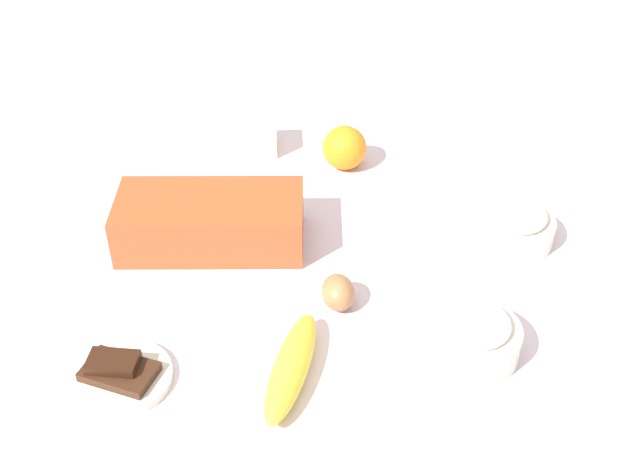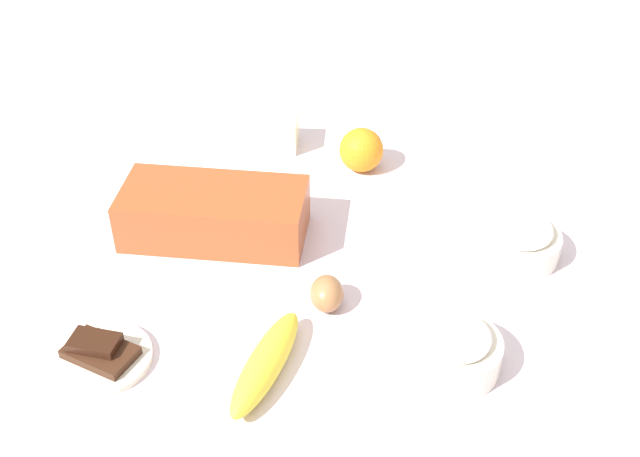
# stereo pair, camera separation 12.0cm
# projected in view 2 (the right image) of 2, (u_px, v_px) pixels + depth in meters

# --- Properties ---
(ground_plane) EXTENTS (2.40, 2.40, 0.02)m
(ground_plane) POSITION_uv_depth(u_px,v_px,m) (320.00, 254.00, 1.23)
(ground_plane) COLOR silver
(loaf_pan) EXTENTS (0.29, 0.16, 0.08)m
(loaf_pan) POSITION_uv_depth(u_px,v_px,m) (215.00, 211.00, 1.23)
(loaf_pan) COLOR #9E4723
(loaf_pan) RESTS_ON ground_plane
(flour_bowl) EXTENTS (0.12, 0.12, 0.07)m
(flour_bowl) POSITION_uv_depth(u_px,v_px,m) (519.00, 239.00, 1.19)
(flour_bowl) COLOR silver
(flour_bowl) RESTS_ON ground_plane
(sugar_bowl) EXTENTS (0.12, 0.12, 0.07)m
(sugar_bowl) POSITION_uv_depth(u_px,v_px,m) (453.00, 348.00, 1.01)
(sugar_bowl) COLOR silver
(sugar_bowl) RESTS_ON ground_plane
(banana) EXTENTS (0.07, 0.19, 0.04)m
(banana) POSITION_uv_depth(u_px,v_px,m) (266.00, 363.00, 1.01)
(banana) COLOR yellow
(banana) RESTS_ON ground_plane
(orange_fruit) EXTENTS (0.08, 0.08, 0.08)m
(orange_fruit) POSITION_uv_depth(u_px,v_px,m) (361.00, 150.00, 1.38)
(orange_fruit) COLOR orange
(orange_fruit) RESTS_ON ground_plane
(butter_block) EXTENTS (0.10, 0.08, 0.06)m
(butter_block) POSITION_uv_depth(u_px,v_px,m) (272.00, 132.00, 1.44)
(butter_block) COLOR #F4EDB2
(butter_block) RESTS_ON ground_plane
(egg_near_butter) EXTENTS (0.06, 0.07, 0.05)m
(egg_near_butter) POSITION_uv_depth(u_px,v_px,m) (327.00, 293.00, 1.11)
(egg_near_butter) COLOR #9B683F
(egg_near_butter) RESTS_ON ground_plane
(chocolate_plate) EXTENTS (0.13, 0.13, 0.03)m
(chocolate_plate) POSITION_uv_depth(u_px,v_px,m) (101.00, 355.00, 1.03)
(chocolate_plate) COLOR silver
(chocolate_plate) RESTS_ON ground_plane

